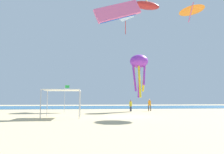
# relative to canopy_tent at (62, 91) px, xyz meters

# --- Properties ---
(ground) EXTENTS (110.00, 110.00, 0.10)m
(ground) POSITION_rel_canopy_tent_xyz_m (6.08, 0.66, -2.52)
(ground) COLOR #D1BA8C
(ocean_strip) EXTENTS (110.00, 22.29, 0.03)m
(ocean_strip) POSITION_rel_canopy_tent_xyz_m (6.08, 29.84, -2.45)
(ocean_strip) COLOR #28608C
(ocean_strip) RESTS_ON ground
(canopy_tent) EXTENTS (3.35, 3.29, 2.59)m
(canopy_tent) POSITION_rel_canopy_tent_xyz_m (0.00, 0.00, 0.00)
(canopy_tent) COLOR #B2B2B7
(canopy_tent) RESTS_ON ground
(person_near_tent) EXTENTS (0.43, 0.43, 1.79)m
(person_near_tent) POSITION_rel_canopy_tent_xyz_m (11.68, 11.02, -1.42)
(person_near_tent) COLOR brown
(person_near_tent) RESTS_ON ground
(person_leftmost) EXTENTS (0.39, 0.43, 1.64)m
(person_leftmost) POSITION_rel_canopy_tent_xyz_m (8.66, 10.28, -1.50)
(person_leftmost) COLOR #33384C
(person_leftmost) RESTS_ON ground
(banner_flag) EXTENTS (0.61, 0.06, 3.52)m
(banner_flag) POSITION_rel_canopy_tent_xyz_m (-0.42, 7.46, -0.34)
(banner_flag) COLOR silver
(banner_flag) RESTS_ON ground
(kite_diamond_white) EXTENTS (3.53, 3.55, 3.83)m
(kite_diamond_white) POSITION_rel_canopy_tent_xyz_m (9.73, 19.84, 15.23)
(kite_diamond_white) COLOR white
(kite_parafoil_pink) EXTENTS (6.45, 1.79, 3.94)m
(kite_parafoil_pink) POSITION_rel_canopy_tent_xyz_m (6.18, 6.05, 10.60)
(kite_parafoil_pink) COLOR pink
(kite_inflatable_red) EXTENTS (6.01, 2.61, 2.09)m
(kite_inflatable_red) POSITION_rel_canopy_tent_xyz_m (14.36, 21.08, 18.60)
(kite_inflatable_red) COLOR red
(kite_octopus_purple) EXTENTS (3.83, 3.83, 6.42)m
(kite_octopus_purple) POSITION_rel_canopy_tent_xyz_m (10.04, 10.56, 4.61)
(kite_octopus_purple) COLOR purple
(kite_delta_orange) EXTENTS (4.32, 4.30, 2.71)m
(kite_delta_orange) POSITION_rel_canopy_tent_xyz_m (15.26, 4.05, 10.64)
(kite_delta_orange) COLOR orange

